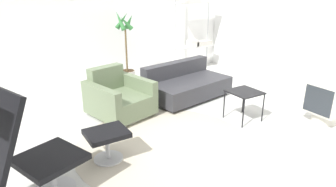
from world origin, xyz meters
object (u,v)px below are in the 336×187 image
Objects in this scene: shelf_unit at (195,26)px; crt_television at (328,101)px; side_table at (244,94)px; potted_plant at (127,61)px; lounge_chair at (8,139)px; ottoman at (107,138)px; armchair_red at (119,99)px; couch_low at (186,85)px.

crt_television is at bearing -91.48° from shelf_unit.
side_table is 0.31× the size of potted_plant.
shelf_unit is (1.92, 0.21, 0.57)m from potted_plant.
lounge_chair is 0.84× the size of potted_plant.
crt_television reaches higher than ottoman.
potted_plant reaches higher than side_table.
lounge_chair is 2.34m from armchair_red.
side_table is at bearing -111.50° from shelf_unit.
potted_plant is at bearing -173.78° from shelf_unit.
couch_low reaches higher than side_table.
side_table is at bearing -72.82° from potted_plant.
crt_television is 3.83m from potted_plant.
lounge_chair is at bearing -143.89° from shelf_unit.
potted_plant is 2.01m from shelf_unit.
ottoman is at bearing -140.16° from shelf_unit.
ottoman is 4.44m from shelf_unit.
crt_television is (1.02, -0.74, -0.07)m from side_table.
shelf_unit is (3.36, 2.80, 0.79)m from ottoman.
armchair_red is 1.69× the size of crt_television.
crt_television is at bearing 63.98° from lounge_chair.
ottoman is 0.32× the size of potted_plant.
ottoman is 1.33m from armchair_red.
ottoman is 2.43m from couch_low.
lounge_chair is 2.67× the size of ottoman.
armchair_red is 1.43m from couch_low.
armchair_red is 3.27m from shelf_unit.
crt_television is at bearing 110.84° from couch_low.
lounge_chair is 3.56m from couch_low.
potted_plant is (2.46, 2.99, -0.25)m from lounge_chair.
crt_television is at bearing -13.18° from ottoman.
couch_low is 2.16m from shelf_unit.
crt_television is at bearing -35.98° from side_table.
couch_low is (3.09, 1.69, -0.53)m from lounge_chair.
potted_plant is (0.79, 1.42, 0.23)m from armchair_red.
couch_low is at bearing 30.58° from crt_television.
side_table is 0.24× the size of shelf_unit.
lounge_chair is 3.31m from side_table.
potted_plant is (-0.63, 1.30, 0.28)m from couch_low.
ottoman is 0.24× the size of shelf_unit.
shelf_unit is at bearing -140.15° from couch_low.
armchair_red is 2.28× the size of side_table.
armchair_red is at bearing -119.17° from potted_plant.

